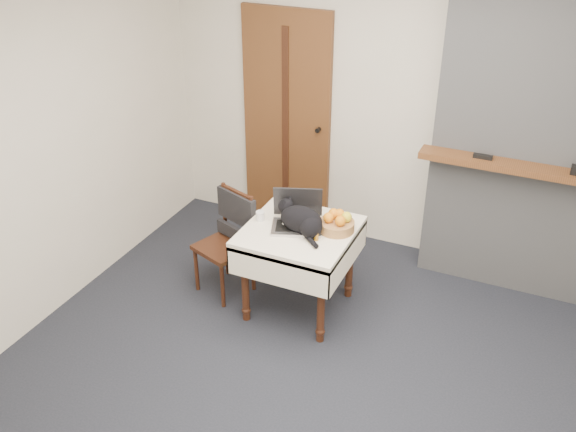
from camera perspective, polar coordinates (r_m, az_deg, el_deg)
name	(u,v)px	position (r m, az deg, el deg)	size (l,w,h in m)	color
ground	(329,394)	(4.35, 3.63, -15.54)	(4.50, 4.50, 0.00)	black
room_shell	(367,115)	(3.76, 7.07, 8.89)	(4.52, 4.01, 2.61)	beige
door	(287,123)	(5.75, -0.11, 8.30)	(0.82, 0.10, 2.00)	brown
chimney	(540,133)	(5.07, 21.53, 6.89)	(1.62, 0.48, 2.60)	gray
side_table	(299,242)	(4.71, 1.00, -2.37)	(0.78, 0.78, 0.70)	#3C2110
laptop	(297,217)	(4.68, 0.82, -0.07)	(0.44, 0.41, 0.27)	#B7B7BC
cat	(302,220)	(4.57, 1.26, -0.37)	(0.43, 0.33, 0.23)	black
cream_jar	(260,216)	(4.75, -2.48, 0.00)	(0.06, 0.06, 0.07)	silver
pill_bottle	(316,235)	(4.50, 2.52, -1.68)	(0.04, 0.04, 0.08)	#9B6313
fruit_basket	(337,223)	(4.63, 4.37, -0.62)	(0.26, 0.26, 0.15)	#A77A43
desk_clutter	(324,231)	(4.63, 3.26, -1.35)	(0.15, 0.02, 0.01)	black
chair	(231,228)	(5.01, -5.08, -1.06)	(0.49, 0.48, 0.85)	#3C2110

